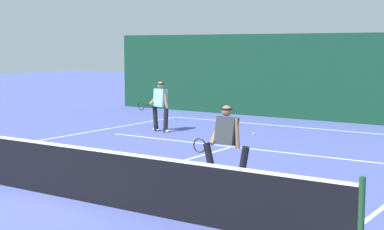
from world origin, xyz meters
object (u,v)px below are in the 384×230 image
(player_near, at_px, (226,141))
(player_far, at_px, (160,104))
(tennis_ball_extra, at_px, (254,134))
(tennis_ball, at_px, (200,175))

(player_near, height_order, player_far, player_far)
(player_far, relative_size, tennis_ball_extra, 25.10)
(tennis_ball, bearing_deg, tennis_ball_extra, 107.72)
(tennis_ball, relative_size, tennis_ball_extra, 1.00)
(player_near, distance_m, player_far, 7.58)
(player_near, xyz_separation_m, tennis_ball, (-0.78, 0.23, -0.86))
(player_near, distance_m, tennis_ball_extra, 6.89)
(player_near, height_order, tennis_ball_extra, player_near)
(player_near, bearing_deg, tennis_ball, -18.31)
(tennis_ball, distance_m, tennis_ball_extra, 6.35)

